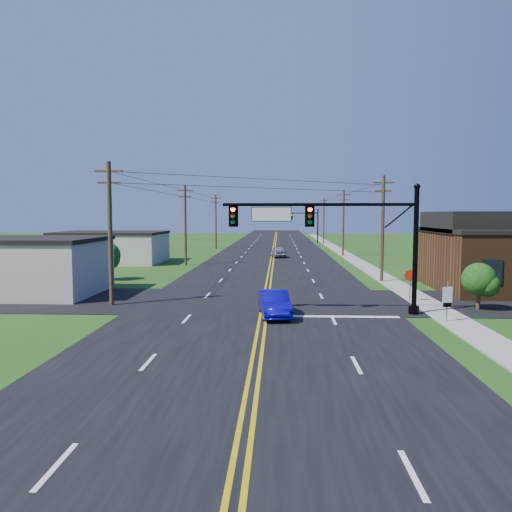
{
  "coord_description": "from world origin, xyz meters",
  "views": [
    {
      "loc": [
        1.05,
        -20.66,
        5.74
      ],
      "look_at": [
        -0.38,
        10.0,
        3.17
      ],
      "focal_mm": 35.0,
      "sensor_mm": 36.0,
      "label": 1
    }
  ],
  "objects_px": {
    "blue_car": "(274,304)",
    "stop_sign": "(410,279)",
    "route_sign": "(447,299)",
    "signal_mast_main": "(337,232)",
    "signal_mast_far": "(296,220)"
  },
  "relations": [
    {
      "from": "blue_car",
      "to": "stop_sign",
      "type": "height_order",
      "value": "stop_sign"
    },
    {
      "from": "signal_mast_main",
      "to": "signal_mast_far",
      "type": "xyz_separation_m",
      "value": [
        0.1,
        72.0,
        -0.2
      ]
    },
    {
      "from": "blue_car",
      "to": "route_sign",
      "type": "bearing_deg",
      "value": -14.14
    },
    {
      "from": "signal_mast_far",
      "to": "blue_car",
      "type": "xyz_separation_m",
      "value": [
        -3.64,
        -73.0,
        -3.83
      ]
    },
    {
      "from": "stop_sign",
      "to": "signal_mast_main",
      "type": "bearing_deg",
      "value": -138.84
    },
    {
      "from": "signal_mast_main",
      "to": "stop_sign",
      "type": "relative_size",
      "value": 5.24
    },
    {
      "from": "signal_mast_far",
      "to": "blue_car",
      "type": "height_order",
      "value": "signal_mast_far"
    },
    {
      "from": "blue_car",
      "to": "route_sign",
      "type": "height_order",
      "value": "route_sign"
    },
    {
      "from": "signal_mast_far",
      "to": "route_sign",
      "type": "height_order",
      "value": "signal_mast_far"
    },
    {
      "from": "route_sign",
      "to": "signal_mast_far",
      "type": "bearing_deg",
      "value": 79.85
    },
    {
      "from": "blue_car",
      "to": "route_sign",
      "type": "relative_size",
      "value": 1.95
    },
    {
      "from": "signal_mast_far",
      "to": "signal_mast_main",
      "type": "bearing_deg",
      "value": -90.08
    },
    {
      "from": "signal_mast_far",
      "to": "route_sign",
      "type": "bearing_deg",
      "value": -85.76
    },
    {
      "from": "route_sign",
      "to": "stop_sign",
      "type": "height_order",
      "value": "route_sign"
    },
    {
      "from": "signal_mast_main",
      "to": "route_sign",
      "type": "height_order",
      "value": "signal_mast_main"
    }
  ]
}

